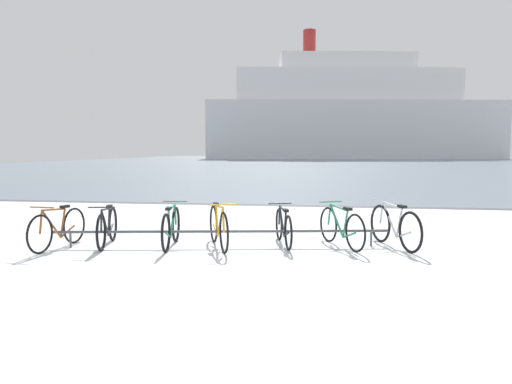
% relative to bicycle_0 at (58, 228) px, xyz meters
% --- Properties ---
extents(ground, '(80.00, 132.00, 0.08)m').
position_rel_bicycle_0_xyz_m(ground, '(3.98, 51.17, -0.40)').
color(ground, silver).
extents(bike_rack, '(5.97, 1.14, 0.31)m').
position_rel_bicycle_0_xyz_m(bike_rack, '(2.85, 0.60, -0.09)').
color(bike_rack, '#4C5156').
rests_on(bike_rack, ground).
extents(bicycle_0, '(0.46, 1.64, 0.80)m').
position_rel_bicycle_0_xyz_m(bicycle_0, '(0.00, 0.00, 0.00)').
color(bicycle_0, black).
rests_on(bicycle_0, ground).
extents(bicycle_1, '(0.54, 1.59, 0.77)m').
position_rel_bicycle_0_xyz_m(bicycle_1, '(0.76, 0.36, -0.01)').
color(bicycle_1, black).
rests_on(bicycle_1, ground).
extents(bicycle_2, '(0.46, 1.63, 0.80)m').
position_rel_bicycle_0_xyz_m(bicycle_2, '(1.95, 0.43, -0.00)').
color(bicycle_2, black).
rests_on(bicycle_2, ground).
extents(bicycle_3, '(0.75, 1.60, 0.84)m').
position_rel_bicycle_0_xyz_m(bicycle_3, '(2.82, 0.50, 0.02)').
color(bicycle_3, black).
rests_on(bicycle_3, ground).
extents(bicycle_4, '(0.58, 1.55, 0.74)m').
position_rel_bicycle_0_xyz_m(bicycle_4, '(3.94, 0.93, -0.02)').
color(bicycle_4, black).
rests_on(bicycle_4, ground).
extents(bicycle_5, '(0.81, 1.49, 0.79)m').
position_rel_bicycle_0_xyz_m(bicycle_5, '(4.99, 0.94, -0.00)').
color(bicycle_5, black).
rests_on(bicycle_5, ground).
extents(bicycle_6, '(0.76, 1.61, 0.84)m').
position_rel_bicycle_0_xyz_m(bicycle_6, '(5.94, 1.03, 0.02)').
color(bicycle_6, black).
rests_on(bicycle_6, ground).
extents(ferry_ship, '(55.37, 22.09, 23.75)m').
position_rel_bicycle_0_xyz_m(ferry_ship, '(7.74, 86.63, 7.61)').
color(ferry_ship, silver).
rests_on(ferry_ship, ground).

